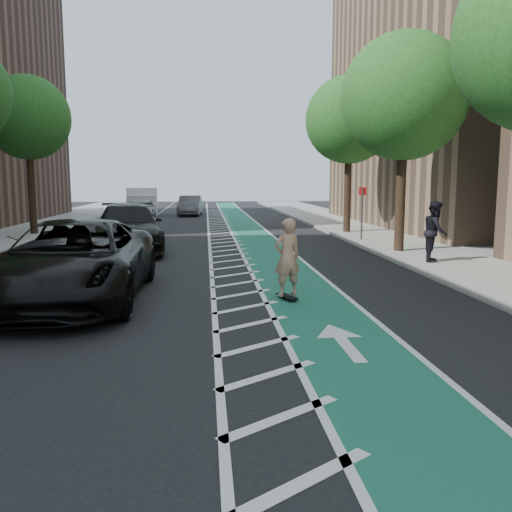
{
  "coord_description": "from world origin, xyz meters",
  "views": [
    {
      "loc": [
        0.64,
        -11.62,
        2.8
      ],
      "look_at": [
        1.76,
        0.38,
        1.1
      ],
      "focal_mm": 38.0,
      "sensor_mm": 36.0,
      "label": 1
    }
  ],
  "objects": [
    {
      "name": "building_right_far",
      "position": [
        17.5,
        20.0,
        9.5
      ],
      "size": [
        14.0,
        22.0,
        19.0
      ],
      "primitive_type": "cube",
      "color": "#84664C",
      "rests_on": "ground"
    },
    {
      "name": "tree_l_d",
      "position": [
        -7.9,
        16.0,
        5.77
      ],
      "size": [
        4.2,
        4.2,
        7.9
      ],
      "color": "#382619",
      "rests_on": "ground"
    },
    {
      "name": "sign_post",
      "position": [
        7.6,
        12.0,
        1.35
      ],
      "size": [
        0.35,
        0.08,
        2.47
      ],
      "color": "#4C4C4C",
      "rests_on": "ground"
    },
    {
      "name": "skateboarder",
      "position": [
        2.52,
        0.72,
        1.01
      ],
      "size": [
        0.77,
        0.63,
        1.82
      ],
      "primitive_type": "imported",
      "rotation": [
        0.0,
        0.0,
        3.48
      ],
      "color": "tan",
      "rests_on": "skateboard"
    },
    {
      "name": "barrel_a",
      "position": [
        -3.15,
        4.99,
        0.44
      ],
      "size": [
        0.68,
        0.68,
        0.93
      ],
      "color": "#DB5E0B",
      "rests_on": "ground"
    },
    {
      "name": "curb_right",
      "position": [
        7.05,
        10.0,
        0.08
      ],
      "size": [
        0.12,
        90.0,
        0.16
      ],
      "primitive_type": "cube",
      "color": "gray",
      "rests_on": "ground"
    },
    {
      "name": "sidewalk_right",
      "position": [
        9.5,
        10.0,
        0.07
      ],
      "size": [
        5.0,
        90.0,
        0.15
      ],
      "primitive_type": "cube",
      "color": "gray",
      "rests_on": "ground"
    },
    {
      "name": "pedestrian",
      "position": [
        8.11,
        5.35,
        1.14
      ],
      "size": [
        1.07,
        1.18,
        1.97
      ],
      "primitive_type": "imported",
      "rotation": [
        0.0,
        0.0,
        1.16
      ],
      "color": "black",
      "rests_on": "sidewalk_right"
    },
    {
      "name": "tree_r_d",
      "position": [
        7.9,
        16.0,
        5.77
      ],
      "size": [
        4.2,
        4.2,
        7.9
      ],
      "color": "#382619",
      "rests_on": "ground"
    },
    {
      "name": "car_grey",
      "position": [
        -0.56,
        31.65,
        0.78
      ],
      "size": [
        1.92,
        4.81,
        1.56
      ],
      "primitive_type": "imported",
      "rotation": [
        0.0,
        0.0,
        -0.06
      ],
      "color": "#57565B",
      "rests_on": "ground"
    },
    {
      "name": "bike_lane",
      "position": [
        3.0,
        10.0,
        0.01
      ],
      "size": [
        2.0,
        90.0,
        0.01
      ],
      "primitive_type": "cube",
      "color": "#1A5C4B",
      "rests_on": "ground"
    },
    {
      "name": "curb_left",
      "position": [
        -7.05,
        10.0,
        0.08
      ],
      "size": [
        0.12,
        90.0,
        0.16
      ],
      "primitive_type": "cube",
      "color": "gray",
      "rests_on": "ground"
    },
    {
      "name": "skateboard",
      "position": [
        2.52,
        0.72,
        0.08
      ],
      "size": [
        0.45,
        0.78,
        0.1
      ],
      "rotation": [
        0.0,
        0.0,
        0.34
      ],
      "color": "black",
      "rests_on": "ground"
    },
    {
      "name": "car_silver",
      "position": [
        -3.85,
        26.89,
        0.78
      ],
      "size": [
        1.92,
        4.62,
        1.56
      ],
      "primitive_type": "imported",
      "rotation": [
        0.0,
        0.0,
        0.02
      ],
      "color": "#949599",
      "rests_on": "ground"
    },
    {
      "name": "tree_r_c",
      "position": [
        7.9,
        8.0,
        5.77
      ],
      "size": [
        4.2,
        4.2,
        7.9
      ],
      "color": "#382619",
      "rests_on": "ground"
    },
    {
      "name": "suv_far",
      "position": [
        -2.4,
        9.91,
        0.93
      ],
      "size": [
        3.43,
        6.69,
        1.86
      ],
      "primitive_type": "imported",
      "rotation": [
        0.0,
        0.0,
        0.13
      ],
      "color": "black",
      "rests_on": "ground"
    },
    {
      "name": "barrel_b",
      "position": [
        -1.8,
        10.74,
        0.46
      ],
      "size": [
        0.71,
        0.71,
        0.97
      ],
      "color": "#FF5A0D",
      "rests_on": "ground"
    },
    {
      "name": "barrel_c",
      "position": [
        -3.67,
        16.6,
        0.44
      ],
      "size": [
        0.69,
        0.69,
        0.94
      ],
      "color": "#D7460B",
      "rests_on": "ground"
    },
    {
      "name": "buffer_strip",
      "position": [
        1.5,
        10.0,
        0.01
      ],
      "size": [
        1.4,
        90.0,
        0.01
      ],
      "primitive_type": "cube",
      "color": "silver",
      "rests_on": "ground"
    },
    {
      "name": "ground",
      "position": [
        0.0,
        0.0,
        0.0
      ],
      "size": [
        120.0,
        120.0,
        0.0
      ],
      "primitive_type": "plane",
      "color": "black",
      "rests_on": "ground"
    },
    {
      "name": "box_truck",
      "position": [
        -4.52,
        33.66,
        0.99
      ],
      "size": [
        2.59,
        5.26,
        2.14
      ],
      "rotation": [
        0.0,
        0.0,
        0.06
      ],
      "color": "silver",
      "rests_on": "ground"
    },
    {
      "name": "suv_near",
      "position": [
        -2.4,
        1.07,
        0.94
      ],
      "size": [
        3.2,
        6.79,
        1.88
      ],
      "primitive_type": "imported",
      "rotation": [
        0.0,
        0.0,
        -0.01
      ],
      "color": "black",
      "rests_on": "ground"
    }
  ]
}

